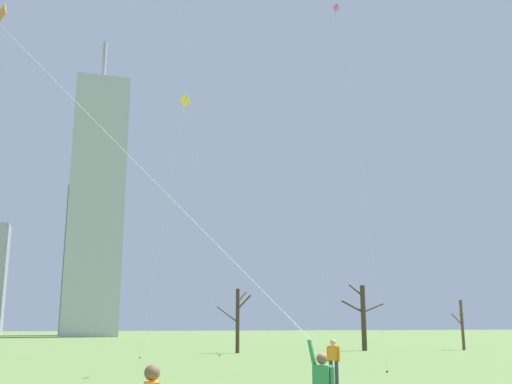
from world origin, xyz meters
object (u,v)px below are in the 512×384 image
object	(u,v)px
bare_tree_center	(363,315)
bare_tree_far_right_edge	(238,318)
distant_kite_high_overhead_yellow	(182,118)
bare_tree_leftmost	(462,324)
distant_kite_low_near_trees_pink	(334,59)
bystander_far_off_by_trees	(333,359)
kite_flyer_midfield_right_orange	(215,269)

from	to	relation	value
bare_tree_center	bare_tree_far_right_edge	world-z (taller)	bare_tree_center
distant_kite_high_overhead_yellow	bare_tree_leftmost	bearing A→B (deg)	3.59
distant_kite_low_near_trees_pink	distant_kite_high_overhead_yellow	size ratio (longest dim) A/B	1.33
distant_kite_high_overhead_yellow	bare_tree_center	bearing A→B (deg)	10.18
distant_kite_low_near_trees_pink	bare_tree_leftmost	world-z (taller)	distant_kite_low_near_trees_pink
bare_tree_far_right_edge	distant_kite_high_overhead_yellow	bearing A→B (deg)	-159.30
bare_tree_center	distant_kite_high_overhead_yellow	bearing A→B (deg)	-169.82
bystander_far_off_by_trees	bare_tree_leftmost	xyz separation A→B (m)	(23.52, 24.24, 1.32)
bystander_far_off_by_trees	bare_tree_center	world-z (taller)	bare_tree_center
distant_kite_low_near_trees_pink	bare_tree_leftmost	distance (m)	25.74
bare_tree_far_right_edge	distant_kite_low_near_trees_pink	bearing A→B (deg)	-56.05
bare_tree_center	distant_kite_low_near_trees_pink	bearing A→B (deg)	-125.32
bare_tree_leftmost	bare_tree_far_right_edge	world-z (taller)	bare_tree_far_right_edge
bare_tree_center	bare_tree_far_right_edge	bearing A→B (deg)	-174.87
bystander_far_off_by_trees	distant_kite_high_overhead_yellow	world-z (taller)	distant_kite_high_overhead_yellow
kite_flyer_midfield_right_orange	distant_kite_low_near_trees_pink	distance (m)	34.66
bystander_far_off_by_trees	distant_kite_high_overhead_yellow	size ratio (longest dim) A/B	0.08
kite_flyer_midfield_right_orange	bare_tree_leftmost	world-z (taller)	kite_flyer_midfield_right_orange
bare_tree_leftmost	bystander_far_off_by_trees	bearing A→B (deg)	-134.13
bare_tree_center	bare_tree_far_right_edge	xyz separation A→B (m)	(-11.38, -1.02, -0.29)
kite_flyer_midfield_right_orange	bystander_far_off_by_trees	bearing A→B (deg)	51.62
distant_kite_high_overhead_yellow	bare_tree_center	world-z (taller)	distant_kite_high_overhead_yellow
distant_kite_high_overhead_yellow	bare_tree_center	distance (m)	22.45
bystander_far_off_by_trees	bare_tree_leftmost	bearing A→B (deg)	45.87
distant_kite_low_near_trees_pink	bare_tree_far_right_edge	distance (m)	21.26
kite_flyer_midfield_right_orange	bare_tree_leftmost	size ratio (longest dim) A/B	2.74
distant_kite_high_overhead_yellow	bare_tree_far_right_edge	distance (m)	16.17
kite_flyer_midfield_right_orange	distant_kite_low_near_trees_pink	bearing A→B (deg)	59.16
kite_flyer_midfield_right_orange	distant_kite_high_overhead_yellow	world-z (taller)	distant_kite_high_overhead_yellow
bystander_far_off_by_trees	distant_kite_high_overhead_yellow	bearing A→B (deg)	94.75
bare_tree_leftmost	bare_tree_center	world-z (taller)	bare_tree_center
distant_kite_low_near_trees_pink	bare_tree_center	world-z (taller)	distant_kite_low_near_trees_pink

